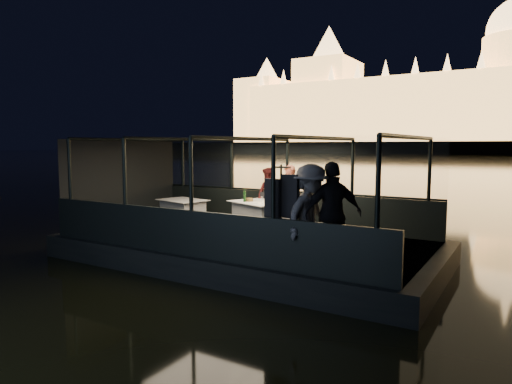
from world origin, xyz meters
The scene contains 28 objects.
river_water centered at (0.00, 80.00, 0.00)m, with size 500.00×500.00×0.00m, color black.
boat_hull centered at (0.00, 0.00, 0.00)m, with size 8.60×4.40×1.00m, color black.
boat_deck centered at (0.00, 0.00, 0.48)m, with size 8.00×4.00×0.04m, color black.
gunwale_port centered at (0.00, 2.00, 0.95)m, with size 8.00×0.08×0.90m, color black.
gunwale_starboard centered at (0.00, -2.00, 0.95)m, with size 8.00×0.08×0.90m, color black.
cabin_glass_port centered at (0.00, 2.00, 2.10)m, with size 8.00×0.02×1.40m, color #99B2B2, non-canonical shape.
cabin_glass_starboard centered at (0.00, -2.00, 2.10)m, with size 8.00×0.02×1.40m, color #99B2B2, non-canonical shape.
cabin_roof_glass centered at (0.00, 0.00, 2.80)m, with size 8.00×4.00×0.02m, color #99B2B2, non-canonical shape.
end_wall_fore centered at (-4.00, 0.00, 1.65)m, with size 0.02×4.00×2.30m, color black, non-canonical shape.
end_wall_aft centered at (4.00, 0.00, 1.65)m, with size 0.02×4.00×2.30m, color black, non-canonical shape.
canopy_ribs centered at (0.00, 0.00, 1.65)m, with size 8.00×4.00×2.30m, color black, non-canonical shape.
dining_table_central centered at (-0.13, 0.81, 0.89)m, with size 1.45×1.05×0.77m, color white.
dining_table_aft centered at (-2.56, 0.75, 0.89)m, with size 1.28×0.92×0.68m, color silver.
chair_port_left centered at (-0.35, 1.27, 0.95)m, with size 0.43×0.43×0.92m, color black.
chair_port_right centered at (0.31, 1.29, 0.95)m, with size 0.47×0.47×1.00m, color black.
coat_stand centered at (1.82, -1.75, 1.40)m, with size 0.51×0.40×1.82m, color black, non-canonical shape.
person_woman_coral centered at (0.30, 1.53, 1.25)m, with size 0.60×0.40×1.66m, color #D36C4C.
person_man_maroon centered at (-0.35, 1.66, 1.25)m, with size 0.75×0.59×1.57m, color #401211.
passenger_stripe centered at (2.28, -1.53, 1.35)m, with size 1.19×0.67×1.83m, color silver.
passenger_dark centered at (2.60, -1.28, 1.35)m, with size 1.10×0.46×1.87m, color black.
wine_bottle centered at (-0.46, 0.62, 1.42)m, with size 0.07×0.07×0.32m, color #143815.
bread_basket centered at (-0.41, 0.76, 1.31)m, with size 0.19×0.19×0.08m, color brown.
amber_candle centered at (0.16, 0.71, 1.31)m, with size 0.06×0.06×0.09m, color orange.
plate_near centered at (0.32, 0.60, 1.27)m, with size 0.25×0.25×0.02m, color white.
plate_far centered at (-0.31, 1.01, 1.27)m, with size 0.25×0.25×0.02m, color white.
wine_glass_white centered at (-0.49, 0.63, 1.36)m, with size 0.06×0.06×0.17m, color silver, non-canonical shape.
wine_glass_red centered at (0.20, 0.93, 1.36)m, with size 0.06×0.06×0.17m, color silver, non-canonical shape.
wine_glass_empty centered at (0.09, 0.52, 1.36)m, with size 0.06×0.06×0.17m, color white, non-canonical shape.
Camera 1 is at (5.56, -8.78, 2.64)m, focal length 32.00 mm.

